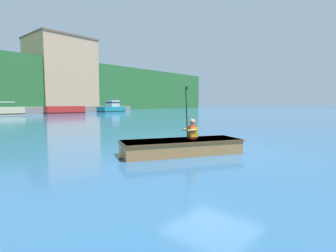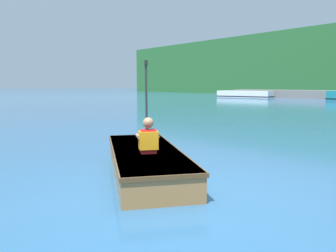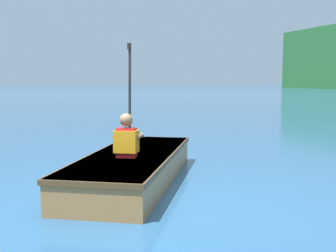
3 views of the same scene
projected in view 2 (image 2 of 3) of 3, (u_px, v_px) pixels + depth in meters
The scene contains 4 objects.
ground_plane at pixel (180, 193), 4.46m from camera, with size 300.00×300.00×0.00m, color #28567F.
moored_boat_dock_east_inner at pixel (245, 94), 39.26m from camera, with size 6.78×3.35×0.79m.
rowboat_foreground at pixel (145, 159), 5.54m from camera, with size 3.43×2.56×0.40m.
person_paddler at pixel (148, 136), 5.14m from camera, with size 0.44×0.44×1.45m.
Camera 2 is at (3.15, -2.95, 1.46)m, focal length 35.00 mm.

